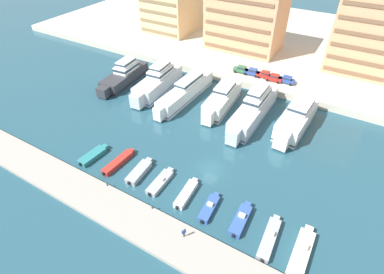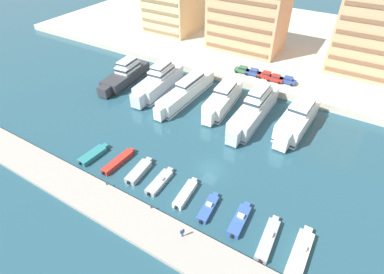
{
  "view_description": "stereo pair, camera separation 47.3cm",
  "coord_description": "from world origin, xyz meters",
  "px_view_note": "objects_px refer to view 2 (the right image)",
  "views": [
    {
      "loc": [
        16.65,
        -34.78,
        38.58
      ],
      "look_at": [
        -6.03,
        3.67,
        2.5
      ],
      "focal_mm": 28.0,
      "sensor_mm": 36.0,
      "label": 1
    },
    {
      "loc": [
        17.06,
        -34.54,
        38.58
      ],
      "look_at": [
        -6.03,
        3.67,
        2.5
      ],
      "focal_mm": 28.0,
      "sensor_mm": 36.0,
      "label": 2
    }
  ],
  "objects_px": {
    "yacht_silver_left": "(159,81)",
    "car_red_mid_left": "(266,75)",
    "pedestrian_near_edge": "(182,232)",
    "motorboat_grey_mid_left": "(139,171)",
    "motorboat_cream_far_right": "(300,253)",
    "motorboat_teal_far_left": "(93,155)",
    "motorboat_red_left": "(118,161)",
    "car_blue_left": "(254,72)",
    "yacht_silver_center": "(254,109)",
    "motorboat_grey_right": "(268,239)",
    "car_blue_center": "(288,80)",
    "car_red_center_left": "(275,78)",
    "yacht_charcoal_far_left": "(126,75)",
    "yacht_ivory_center_left": "(223,99)",
    "car_green_far_left": "(243,69)",
    "motorboat_blue_mid_right": "(240,220)",
    "motorboat_grey_center_left": "(160,181)",
    "motorboat_white_center": "(186,194)",
    "yacht_white_center_right": "(297,119)",
    "yacht_white_mid_left": "(186,91)",
    "motorboat_blue_center_right": "(208,208)"
  },
  "relations": [
    {
      "from": "yacht_silver_left",
      "to": "car_red_mid_left",
      "type": "bearing_deg",
      "value": 37.23
    },
    {
      "from": "pedestrian_near_edge",
      "to": "motorboat_grey_mid_left",
      "type": "bearing_deg",
      "value": 152.52
    },
    {
      "from": "motorboat_cream_far_right",
      "to": "motorboat_teal_far_left",
      "type": "bearing_deg",
      "value": -179.69
    },
    {
      "from": "motorboat_red_left",
      "to": "car_blue_left",
      "type": "bearing_deg",
      "value": 77.76
    },
    {
      "from": "yacht_silver_center",
      "to": "motorboat_grey_right",
      "type": "relative_size",
      "value": 2.71
    },
    {
      "from": "car_red_mid_left",
      "to": "car_blue_center",
      "type": "xyz_separation_m",
      "value": [
        5.64,
        0.16,
        0.0
      ]
    },
    {
      "from": "motorboat_cream_far_right",
      "to": "car_red_center_left",
      "type": "bearing_deg",
      "value": 113.45
    },
    {
      "from": "car_red_center_left",
      "to": "car_blue_center",
      "type": "bearing_deg",
      "value": 10.7
    },
    {
      "from": "yacht_charcoal_far_left",
      "to": "pedestrian_near_edge",
      "type": "height_order",
      "value": "yacht_charcoal_far_left"
    },
    {
      "from": "yacht_ivory_center_left",
      "to": "pedestrian_near_edge",
      "type": "bearing_deg",
      "value": -72.49
    },
    {
      "from": "yacht_ivory_center_left",
      "to": "motorboat_teal_far_left",
      "type": "xyz_separation_m",
      "value": [
        -13.15,
        -27.92,
        -1.66
      ]
    },
    {
      "from": "car_green_far_left",
      "to": "car_blue_center",
      "type": "relative_size",
      "value": 1.03
    },
    {
      "from": "motorboat_blue_mid_right",
      "to": "car_blue_center",
      "type": "relative_size",
      "value": 1.66
    },
    {
      "from": "car_red_center_left",
      "to": "motorboat_grey_center_left",
      "type": "bearing_deg",
      "value": -97.71
    },
    {
      "from": "motorboat_grey_center_left",
      "to": "car_red_mid_left",
      "type": "height_order",
      "value": "car_red_mid_left"
    },
    {
      "from": "car_green_far_left",
      "to": "pedestrian_near_edge",
      "type": "xyz_separation_m",
      "value": [
        12.45,
        -49.16,
        -1.05
      ]
    },
    {
      "from": "motorboat_white_center",
      "to": "pedestrian_near_edge",
      "type": "height_order",
      "value": "pedestrian_near_edge"
    },
    {
      "from": "yacht_white_center_right",
      "to": "motorboat_grey_mid_left",
      "type": "relative_size",
      "value": 2.61
    },
    {
      "from": "motorboat_red_left",
      "to": "car_red_center_left",
      "type": "distance_m",
      "value": 44.62
    },
    {
      "from": "yacht_silver_center",
      "to": "motorboat_grey_center_left",
      "type": "relative_size",
      "value": 3.16
    },
    {
      "from": "yacht_white_mid_left",
      "to": "motorboat_blue_center_right",
      "type": "xyz_separation_m",
      "value": [
        20.5,
        -26.38,
        -1.62
      ]
    },
    {
      "from": "yacht_white_mid_left",
      "to": "motorboat_blue_center_right",
      "type": "distance_m",
      "value": 33.45
    },
    {
      "from": "motorboat_white_center",
      "to": "yacht_silver_center",
      "type": "bearing_deg",
      "value": 87.61
    },
    {
      "from": "car_green_far_left",
      "to": "car_red_mid_left",
      "type": "height_order",
      "value": "same"
    },
    {
      "from": "motorboat_grey_right",
      "to": "motorboat_grey_mid_left",
      "type": "bearing_deg",
      "value": 177.49
    },
    {
      "from": "motorboat_red_left",
      "to": "car_blue_left",
      "type": "relative_size",
      "value": 1.88
    },
    {
      "from": "motorboat_grey_center_left",
      "to": "pedestrian_near_edge",
      "type": "relative_size",
      "value": 4.04
    },
    {
      "from": "yacht_white_mid_left",
      "to": "car_red_mid_left",
      "type": "relative_size",
      "value": 5.34
    },
    {
      "from": "motorboat_blue_center_right",
      "to": "motorboat_grey_center_left",
      "type": "bearing_deg",
      "value": 176.56
    },
    {
      "from": "car_red_center_left",
      "to": "pedestrian_near_edge",
      "type": "height_order",
      "value": "car_red_center_left"
    },
    {
      "from": "motorboat_grey_right",
      "to": "yacht_silver_left",
      "type": "bearing_deg",
      "value": 145.23
    },
    {
      "from": "motorboat_grey_mid_left",
      "to": "yacht_white_mid_left",
      "type": "bearing_deg",
      "value": 103.42
    },
    {
      "from": "car_blue_left",
      "to": "motorboat_grey_center_left",
      "type": "bearing_deg",
      "value": -89.62
    },
    {
      "from": "yacht_ivory_center_left",
      "to": "motorboat_grey_right",
      "type": "distance_m",
      "value": 35.16
    },
    {
      "from": "motorboat_white_center",
      "to": "car_red_center_left",
      "type": "bearing_deg",
      "value": 89.41
    },
    {
      "from": "motorboat_teal_far_left",
      "to": "car_blue_center",
      "type": "bearing_deg",
      "value": 61.67
    },
    {
      "from": "yacht_charcoal_far_left",
      "to": "motorboat_grey_center_left",
      "type": "height_order",
      "value": "yacht_charcoal_far_left"
    },
    {
      "from": "motorboat_blue_mid_right",
      "to": "car_green_far_left",
      "type": "xyz_separation_m",
      "value": [
        -18.28,
        42.27,
        2.24
      ]
    },
    {
      "from": "yacht_charcoal_far_left",
      "to": "car_blue_left",
      "type": "distance_m",
      "value": 33.55
    },
    {
      "from": "yacht_charcoal_far_left",
      "to": "motorboat_red_left",
      "type": "distance_m",
      "value": 31.67
    },
    {
      "from": "yacht_silver_center",
      "to": "car_green_far_left",
      "type": "relative_size",
      "value": 5.27
    },
    {
      "from": "motorboat_blue_mid_right",
      "to": "motorboat_grey_right",
      "type": "xyz_separation_m",
      "value": [
        4.77,
        -0.84,
        -0.03
      ]
    },
    {
      "from": "yacht_white_mid_left",
      "to": "motorboat_grey_mid_left",
      "type": "bearing_deg",
      "value": -76.58
    },
    {
      "from": "car_red_center_left",
      "to": "car_blue_center",
      "type": "distance_m",
      "value": 3.1
    },
    {
      "from": "motorboat_teal_far_left",
      "to": "pedestrian_near_edge",
      "type": "height_order",
      "value": "pedestrian_near_edge"
    },
    {
      "from": "motorboat_grey_right",
      "to": "yacht_charcoal_far_left",
      "type": "bearing_deg",
      "value": 152.02
    },
    {
      "from": "car_green_far_left",
      "to": "car_blue_left",
      "type": "relative_size",
      "value": 1.01
    },
    {
      "from": "motorboat_grey_mid_left",
      "to": "motorboat_white_center",
      "type": "xyz_separation_m",
      "value": [
        9.8,
        -0.1,
        -0.01
      ]
    },
    {
      "from": "yacht_ivory_center_left",
      "to": "motorboat_cream_far_right",
      "type": "bearing_deg",
      "value": -47.03
    },
    {
      "from": "motorboat_grey_right",
      "to": "car_blue_center",
      "type": "bearing_deg",
      "value": 104.18
    }
  ]
}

